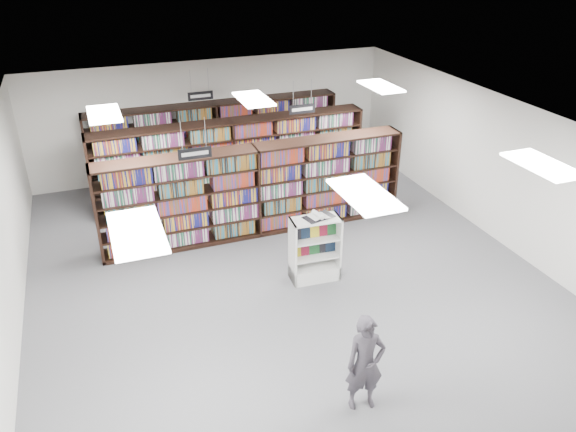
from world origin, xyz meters
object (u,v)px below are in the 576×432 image
object	(u,v)px
bookshelf_row_near	(256,191)
endcap_display	(314,257)
shopper	(365,364)
open_book	(318,216)

from	to	relation	value
bookshelf_row_near	endcap_display	distance (m)	2.35
bookshelf_row_near	shopper	size ratio (longest dim) A/B	4.46
bookshelf_row_near	shopper	world-z (taller)	bookshelf_row_near
bookshelf_row_near	open_book	distance (m)	2.32
bookshelf_row_near	shopper	bearing A→B (deg)	-91.58
endcap_display	open_book	bearing A→B (deg)	5.46
shopper	bookshelf_row_near	bearing A→B (deg)	98.01
endcap_display	shopper	world-z (taller)	shopper
open_book	bookshelf_row_near	bearing A→B (deg)	90.86
endcap_display	shopper	bearing A→B (deg)	-97.16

